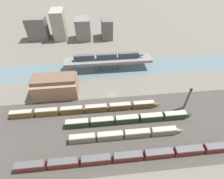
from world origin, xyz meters
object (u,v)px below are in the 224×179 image
object	(u,v)px
train_on_bridge	(109,56)
train_yard_mid	(127,134)
train_yard_near	(147,155)
signal_tower	(187,99)
train_yard_far	(130,119)
train_yard_outer	(86,109)
warehouse_building	(56,86)

from	to	relation	value
train_on_bridge	train_yard_mid	distance (m)	54.10
train_yard_near	train_yard_mid	xyz separation A→B (m)	(-6.80, 10.18, 0.15)
train_on_bridge	signal_tower	size ratio (longest dim) A/B	3.36
train_on_bridge	train_yard_far	world-z (taller)	train_on_bridge
train_yard_near	train_on_bridge	bearing A→B (deg)	99.02
train_yard_outer	warehouse_building	size ratio (longest dim) A/B	3.24
train_yard_mid	train_yard_far	bearing A→B (deg)	71.05
train_yard_far	train_yard_outer	size ratio (longest dim) A/B	0.82
train_on_bridge	signal_tower	xyz separation A→B (m)	(36.36, -39.21, -2.89)
train_yard_near	train_yard_outer	distance (m)	36.73
train_on_bridge	signal_tower	distance (m)	53.55
train_on_bridge	warehouse_building	size ratio (longest dim) A/B	1.93
train_on_bridge	train_yard_outer	size ratio (longest dim) A/B	0.60
train_on_bridge	warehouse_building	xyz separation A→B (m)	(-31.41, -21.34, -3.78)
train_yard_outer	train_yard_mid	bearing A→B (deg)	-43.00
train_yard_near	warehouse_building	world-z (taller)	warehouse_building
train_yard_near	train_yard_outer	bearing A→B (deg)	132.63
train_yard_far	warehouse_building	size ratio (longest dim) A/B	2.64
train_yard_near	train_yard_mid	size ratio (longest dim) A/B	2.03
train_yard_outer	train_yard_near	bearing A→B (deg)	-47.37
train_yard_mid	train_on_bridge	bearing A→B (deg)	93.53
train_on_bridge	train_yard_far	bearing A→B (deg)	-82.26
train_yard_near	train_yard_mid	world-z (taller)	train_yard_mid
train_yard_far	train_yard_near	bearing A→B (deg)	-77.90
train_yard_mid	signal_tower	world-z (taller)	signal_tower
train_yard_outer	signal_tower	xyz separation A→B (m)	(51.14, -2.60, 4.73)
warehouse_building	signal_tower	world-z (taller)	signal_tower
train_yard_mid	warehouse_building	xyz separation A→B (m)	(-34.70, 32.11, 3.90)
warehouse_building	train_yard_near	bearing A→B (deg)	-45.54
train_yard_outer	signal_tower	distance (m)	51.42
train_yard_mid	train_yard_outer	bearing A→B (deg)	137.00
train_yard_outer	warehouse_building	bearing A→B (deg)	137.45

